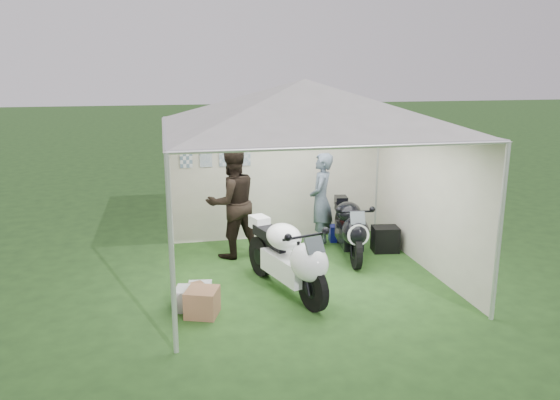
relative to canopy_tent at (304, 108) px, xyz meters
The scene contains 12 objects.
ground 2.58m from the canopy_tent, 89.22° to the right, with size 80.00×80.00×0.00m, color #24461B.
canopy_tent is the anchor object (origin of this frame).
motorcycle_white 2.15m from the canopy_tent, 117.60° to the right, with size 0.90×2.03×1.03m.
motorcycle_black 2.35m from the canopy_tent, 32.09° to the left, with size 0.59×1.93×0.95m.
paddock_stand 3.06m from the canopy_tent, 53.33° to the left, with size 0.39×0.25×0.30m, color #171CB9.
person_dark_jacket 2.17m from the canopy_tent, 131.30° to the left, with size 0.92×0.71×1.89m, color black.
person_blue_jacket 2.24m from the canopy_tent, 62.35° to the left, with size 0.62×0.41×1.70m, color slate.
equipment_box 3.00m from the canopy_tent, 24.16° to the left, with size 0.44×0.36×0.44m, color black.
crate_0 3.13m from the canopy_tent, 152.57° to the right, with size 0.44×0.34×0.29m, color silver.
crate_1 3.11m from the canopy_tent, 145.38° to the right, with size 0.40×0.40×0.36m, color brown.
crate_2 3.01m from the canopy_tent, 159.20° to the right, with size 0.32×0.27×0.24m, color silver.
crate_3 3.11m from the canopy_tent, 155.67° to the right, with size 0.40×0.29×0.27m, color brown.
Camera 1 is at (-2.02, -7.76, 3.17)m, focal length 35.00 mm.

